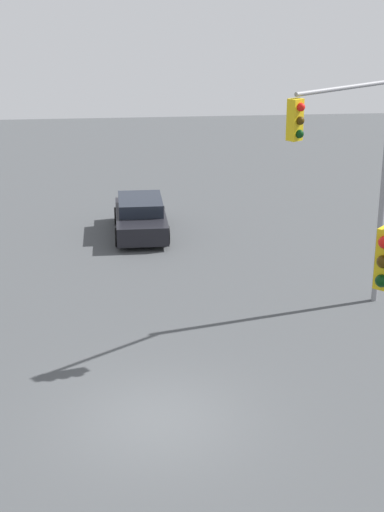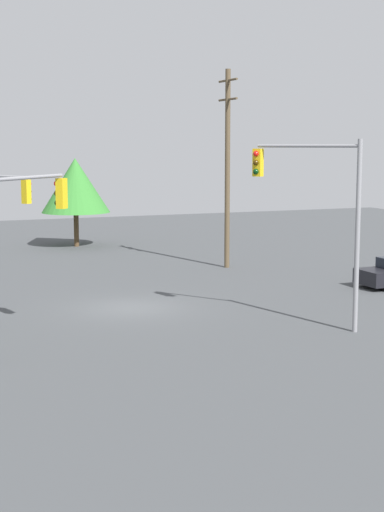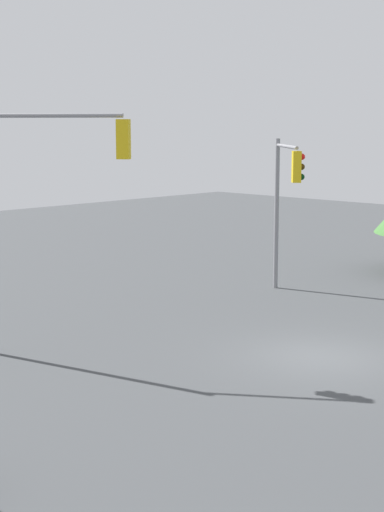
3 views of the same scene
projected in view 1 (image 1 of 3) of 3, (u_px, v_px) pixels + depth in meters
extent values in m
plane|color=#424447|center=(158.00, 419.00, 17.71)|extent=(80.00, 80.00, 0.00)
cube|color=black|center=(141.00, 221.00, 30.23)|extent=(1.89, 4.37, 0.69)
cube|color=black|center=(140.00, 204.00, 30.23)|extent=(1.66, 2.40, 0.48)
cylinder|color=black|center=(166.00, 235.00, 29.11)|extent=(0.22, 0.69, 0.69)
cylinder|color=black|center=(118.00, 237.00, 28.94)|extent=(0.22, 0.69, 0.69)
cylinder|color=black|center=(162.00, 215.00, 31.65)|extent=(0.22, 0.69, 0.69)
cylinder|color=black|center=(117.00, 216.00, 31.47)|extent=(0.22, 0.69, 0.69)
sphere|color=#392605|center=(383.00, 262.00, 12.82)|extent=(0.22, 0.22, 0.22)
sphere|color=black|center=(382.00, 281.00, 12.94)|extent=(0.22, 0.22, 0.22)
cylinder|color=gray|center=(383.00, 192.00, 23.03)|extent=(0.18, 0.18, 6.92)
cylinder|color=gray|center=(347.00, 87.00, 20.71)|extent=(3.36, 2.41, 0.12)
cube|color=gold|center=(295.00, 120.00, 19.68)|extent=(0.44, 0.42, 1.05)
sphere|color=red|center=(301.00, 107.00, 19.44)|extent=(0.22, 0.22, 0.22)
sphere|color=#392605|center=(300.00, 121.00, 19.55)|extent=(0.22, 0.22, 0.22)
sphere|color=black|center=(300.00, 134.00, 19.67)|extent=(0.22, 0.22, 0.22)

